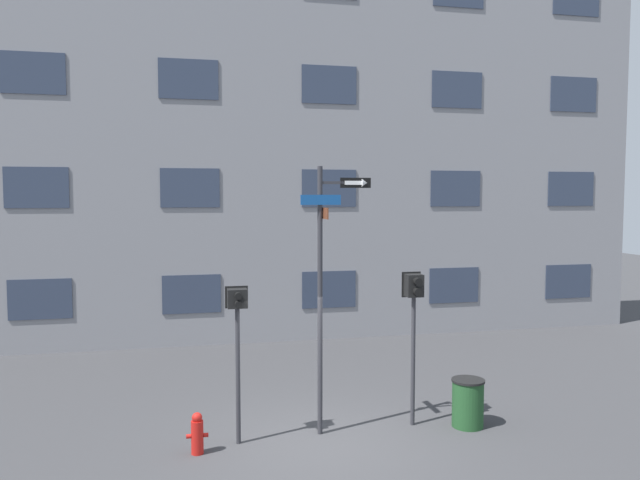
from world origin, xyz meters
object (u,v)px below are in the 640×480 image
(pedestrian_signal_left, at_px, (237,322))
(pedestrian_signal_right, at_px, (414,306))
(trash_bin, at_px, (468,403))
(street_sign_pole, at_px, (324,278))
(fire_hydrant, at_px, (197,434))

(pedestrian_signal_left, relative_size, pedestrian_signal_right, 0.95)
(trash_bin, bearing_deg, pedestrian_signal_right, 162.84)
(pedestrian_signal_left, xyz_separation_m, trash_bin, (4.23, -0.13, -1.67))
(pedestrian_signal_right, bearing_deg, street_sign_pole, -178.42)
(pedestrian_signal_right, relative_size, trash_bin, 3.22)
(pedestrian_signal_left, bearing_deg, street_sign_pole, 4.37)
(pedestrian_signal_left, relative_size, trash_bin, 3.06)
(street_sign_pole, height_order, trash_bin, street_sign_pole)
(fire_hydrant, distance_m, trash_bin, 4.94)
(street_sign_pole, relative_size, trash_bin, 5.39)
(pedestrian_signal_left, bearing_deg, trash_bin, -1.81)
(fire_hydrant, bearing_deg, trash_bin, 1.79)
(trash_bin, bearing_deg, pedestrian_signal_left, 178.19)
(pedestrian_signal_right, bearing_deg, trash_bin, -17.16)
(street_sign_pole, relative_size, pedestrian_signal_right, 1.67)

